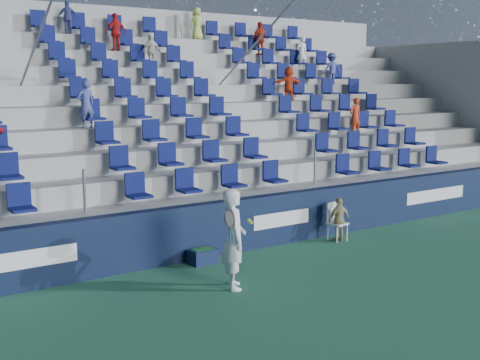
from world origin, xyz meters
TOP-DOWN VIEW (x-y plane):
  - ground at (0.00, 0.00)m, footprint 70.00×70.00m
  - sponsor_wall at (0.00, 3.15)m, footprint 24.00×0.32m
  - grandstand at (-0.00, 8.24)m, footprint 24.00×8.17m
  - tennis_player at (-1.05, 1.11)m, footprint 0.75×0.82m
  - line_judge_chair at (2.86, 2.65)m, footprint 0.46×0.48m
  - line_judge at (2.86, 2.50)m, footprint 0.64×0.28m
  - ball_bin at (-0.78, 2.75)m, footprint 0.59×0.41m

SIDE VIEW (x-z plane):
  - ground at x=0.00m, z-range 0.00..0.00m
  - ball_bin at x=-0.78m, z-range 0.01..0.33m
  - line_judge_chair at x=2.86m, z-range 0.06..0.99m
  - line_judge at x=2.86m, z-range 0.00..1.08m
  - sponsor_wall at x=0.00m, z-range 0.00..1.20m
  - tennis_player at x=-1.05m, z-range 0.00..1.89m
  - grandstand at x=0.00m, z-range -1.18..5.45m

